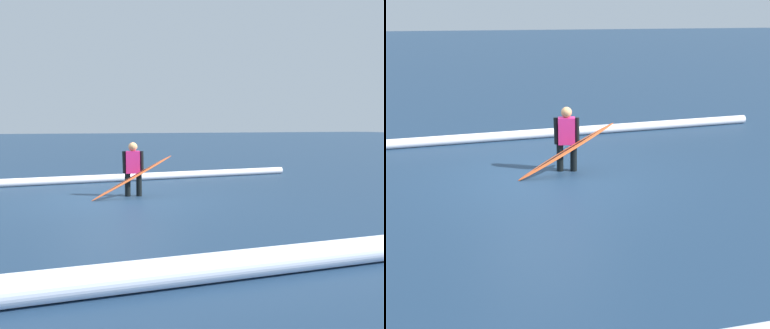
# 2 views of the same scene
# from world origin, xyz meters

# --- Properties ---
(ground_plane) EXTENTS (185.11, 185.11, 0.00)m
(ground_plane) POSITION_xyz_m (0.00, 0.00, 0.00)
(ground_plane) COLOR #1C334E
(surfer) EXTENTS (0.50, 0.29, 1.34)m
(surfer) POSITION_xyz_m (-0.56, -0.27, 0.74)
(surfer) COLOR black
(surfer) RESTS_ON ground_plane
(surfboard) EXTENTS (2.06, 0.37, 1.05)m
(surfboard) POSITION_xyz_m (-0.48, 0.02, 0.50)
(surfboard) COLOR #E55926
(surfboard) RESTS_ON ground_plane
(wave_crest_foreground) EXTENTS (17.23, 0.44, 0.24)m
(wave_crest_foreground) POSITION_xyz_m (1.71, -3.23, 0.12)
(wave_crest_foreground) COLOR white
(wave_crest_foreground) RESTS_ON ground_plane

